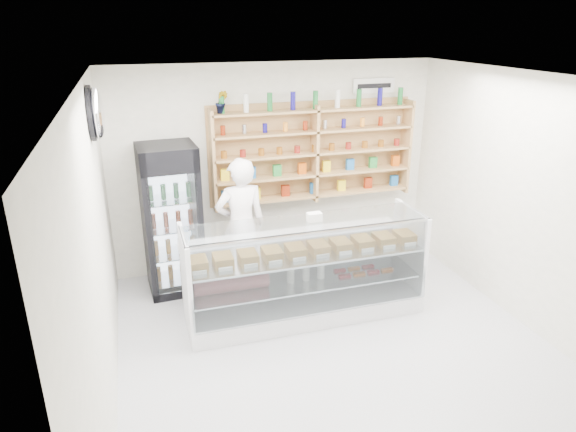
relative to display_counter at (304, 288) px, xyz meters
name	(u,v)px	position (x,y,z in m)	size (l,w,h in m)	color
room	(348,234)	(0.11, -0.94, 1.06)	(5.00, 5.00, 5.00)	#BCBCC1
display_counter	(304,288)	(0.00, 0.00, 0.00)	(2.76, 0.82, 1.20)	white
shop_worker	(241,226)	(-0.56, 0.82, 0.54)	(0.64, 0.42, 1.76)	white
drinks_cooler	(172,220)	(-1.39, 1.09, 0.62)	(0.72, 0.71, 1.91)	black
wall_shelving	(314,153)	(0.61, 1.40, 1.26)	(2.84, 0.28, 1.33)	tan
potted_plant	(222,102)	(-0.64, 1.40, 2.00)	(0.16, 0.13, 0.29)	#1E6626
security_mirror	(97,113)	(-2.06, 0.26, 2.11)	(0.15, 0.50, 0.50)	silver
wall_sign	(374,86)	(1.51, 1.53, 2.11)	(0.62, 0.03, 0.20)	white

